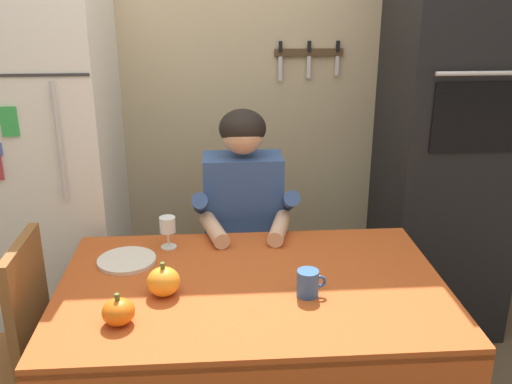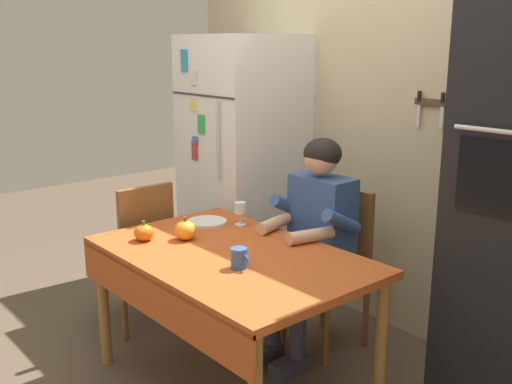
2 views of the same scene
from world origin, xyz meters
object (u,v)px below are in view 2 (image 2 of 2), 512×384
dining_table (228,269)px  seated_person (314,230)px  chair_behind_person (335,260)px  refrigerator (243,168)px  coffee_mug (240,258)px  pumpkin_medium (185,230)px  wine_glass (240,209)px  pumpkin_large (144,233)px  chair_left_side (140,250)px  serving_tray (207,222)px

dining_table → seated_person: bearing=89.6°
dining_table → chair_behind_person: 0.81m
refrigerator → coffee_mug: bearing=-40.0°
chair_behind_person → pumpkin_medium: bearing=-110.9°
coffee_mug → wine_glass: bearing=140.7°
chair_behind_person → pumpkin_large: 1.13m
dining_table → wine_glass: bearing=133.1°
chair_behind_person → wine_glass: 0.64m
pumpkin_large → pumpkin_medium: 0.22m
refrigerator → coffee_mug: 1.49m
seated_person → wine_glass: 0.43m
chair_behind_person → wine_glass: bearing=-126.2°
pumpkin_large → dining_table: bearing=25.3°
chair_left_side → coffee_mug: 1.13m
chair_behind_person → serving_tray: bearing=-130.2°
refrigerator → seated_person: size_ratio=1.45×
pumpkin_large → chair_left_side: bearing=154.2°
pumpkin_medium → wine_glass: bearing=91.7°
seated_person → coffee_mug: seated_person is taller
chair_behind_person → chair_left_side: bearing=-139.3°
chair_left_side → pumpkin_medium: chair_left_side is taller
refrigerator → serving_tray: bearing=-54.4°
refrigerator → pumpkin_large: size_ratio=16.76×
refrigerator → chair_behind_person: (0.95, -0.09, -0.39)m
dining_table → seated_person: seated_person is taller
pumpkin_large → wine_glass: bearing=78.0°
wine_glass → serving_tray: 0.21m
coffee_mug → pumpkin_medium: pumpkin_medium is taller
seated_person → serving_tray: (-0.48, -0.38, 0.01)m
dining_table → chair_left_side: (-0.90, 0.01, -0.14)m
chair_left_side → chair_behind_person: bearing=40.7°
refrigerator → wine_glass: 0.83m
coffee_mug → pumpkin_large: size_ratio=0.97×
chair_behind_person → pumpkin_medium: 0.93m
refrigerator → chair_left_side: (0.05, -0.87, -0.39)m
chair_behind_person → seated_person: size_ratio=0.75×
coffee_mug → pumpkin_large: bearing=-167.9°
refrigerator → pumpkin_large: 1.21m
seated_person → pumpkin_medium: bearing=-116.4°
seated_person → chair_left_side: bearing=-146.9°
seated_person → coffee_mug: bearing=-74.8°
serving_tray → refrigerator: bearing=125.6°
chair_behind_person → serving_tray: 0.78m
seated_person → pumpkin_medium: (-0.32, -0.64, 0.05)m
seated_person → coffee_mug: (0.18, -0.68, 0.05)m
chair_behind_person → refrigerator: bearing=174.6°
pumpkin_large → pumpkin_medium: pumpkin_medium is taller
wine_glass → pumpkin_large: bearing=-102.0°
refrigerator → serving_tray: size_ratio=7.94×
chair_left_side → dining_table: bearing=-0.9°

